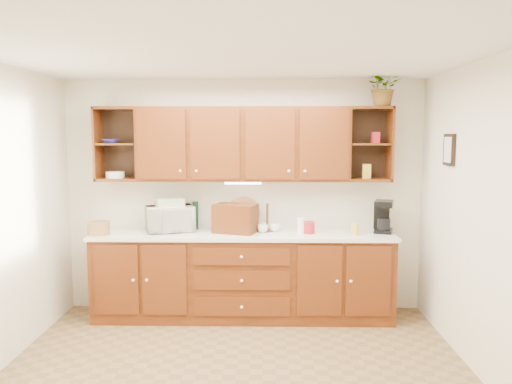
{
  "coord_description": "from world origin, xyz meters",
  "views": [
    {
      "loc": [
        0.24,
        -3.86,
        1.99
      ],
      "look_at": [
        0.15,
        1.15,
        1.42
      ],
      "focal_mm": 35.0,
      "sensor_mm": 36.0,
      "label": 1
    }
  ],
  "objects_px": {
    "microwave": "(170,219)",
    "bread_box": "(235,218)",
    "potted_plant": "(384,87)",
    "coffee_maker": "(383,217)"
  },
  "relations": [
    {
      "from": "microwave",
      "to": "potted_plant",
      "type": "height_order",
      "value": "potted_plant"
    },
    {
      "from": "bread_box",
      "to": "coffee_maker",
      "type": "distance_m",
      "value": 1.6
    },
    {
      "from": "coffee_maker",
      "to": "potted_plant",
      "type": "height_order",
      "value": "potted_plant"
    },
    {
      "from": "microwave",
      "to": "bread_box",
      "type": "bearing_deg",
      "value": -25.56
    },
    {
      "from": "microwave",
      "to": "coffee_maker",
      "type": "xyz_separation_m",
      "value": [
        2.32,
        -0.01,
        0.03
      ]
    },
    {
      "from": "microwave",
      "to": "potted_plant",
      "type": "relative_size",
      "value": 1.22
    },
    {
      "from": "microwave",
      "to": "potted_plant",
      "type": "distance_m",
      "value": 2.7
    },
    {
      "from": "coffee_maker",
      "to": "bread_box",
      "type": "bearing_deg",
      "value": -160.7
    },
    {
      "from": "potted_plant",
      "to": "microwave",
      "type": "bearing_deg",
      "value": -179.06
    },
    {
      "from": "microwave",
      "to": "bread_box",
      "type": "height_order",
      "value": "bread_box"
    }
  ]
}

